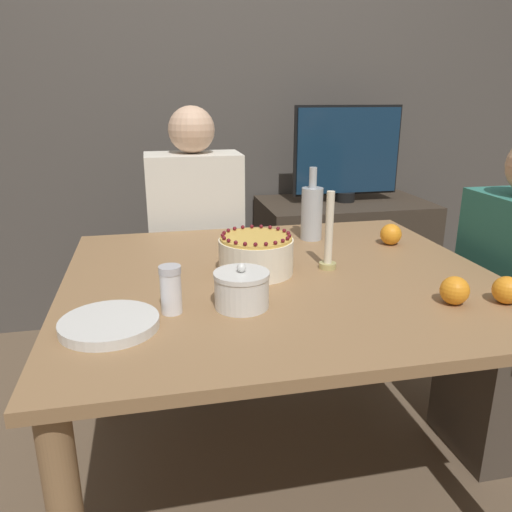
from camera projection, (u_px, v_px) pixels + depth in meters
ground_plane at (278, 477)px, 1.73m from camera, size 12.00×12.00×0.00m
wall_behind at (215, 86)px, 2.62m from camera, size 8.00×0.05×2.60m
dining_table at (280, 307)px, 1.53m from camera, size 1.27×1.13×0.75m
cake at (256, 255)px, 1.50m from camera, size 0.22×0.22×0.12m
sugar_bowl at (242, 289)px, 1.26m from camera, size 0.14×0.14×0.12m
sugar_shaker at (171, 289)px, 1.22m from camera, size 0.05×0.05×0.12m
plate_stack at (109, 324)px, 1.15m from camera, size 0.23×0.23×0.02m
candle at (329, 238)px, 1.52m from camera, size 0.05×0.05×0.24m
bottle at (312, 212)px, 1.83m from camera, size 0.08×0.08×0.27m
orange_fruit_0 at (507, 290)px, 1.28m from camera, size 0.07×0.07×0.07m
orange_fruit_1 at (391, 234)px, 1.78m from camera, size 0.08×0.08×0.08m
orange_fruit_2 at (455, 290)px, 1.28m from camera, size 0.07×0.07×0.07m
person_man_blue_shirt at (197, 266)px, 2.24m from camera, size 0.40×0.34×1.22m
person_woman_floral at (512, 326)px, 1.73m from camera, size 0.34×0.40×1.15m
side_cabinet at (341, 265)px, 2.76m from camera, size 0.88×0.53×0.72m
tv_monitor at (347, 153)px, 2.57m from camera, size 0.57×0.10×0.49m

